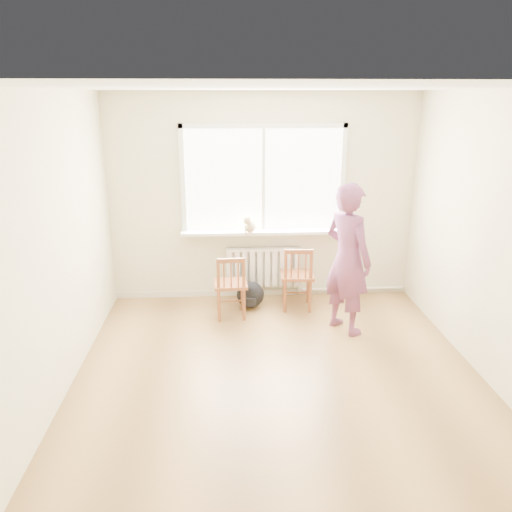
{
  "coord_description": "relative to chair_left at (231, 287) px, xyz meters",
  "views": [
    {
      "loc": [
        -0.48,
        -4.17,
        2.65
      ],
      "look_at": [
        -0.16,
        1.2,
        0.9
      ],
      "focal_mm": 35.0,
      "sensor_mm": 36.0,
      "label": 1
    }
  ],
  "objects": [
    {
      "name": "floor",
      "position": [
        0.45,
        -1.53,
        -0.41
      ],
      "size": [
        4.5,
        4.5,
        0.0
      ],
      "primitive_type": "plane",
      "color": "#A57943",
      "rests_on": "ground"
    },
    {
      "name": "ceiling",
      "position": [
        0.45,
        -1.53,
        2.29
      ],
      "size": [
        4.5,
        4.5,
        0.0
      ],
      "primitive_type": "plane",
      "rotation": [
        3.14,
        0.0,
        0.0
      ],
      "color": "white",
      "rests_on": "back_wall"
    },
    {
      "name": "back_wall",
      "position": [
        0.45,
        0.72,
        0.94
      ],
      "size": [
        4.0,
        0.01,
        2.7
      ],
      "primitive_type": "cube",
      "color": "beige",
      "rests_on": "ground"
    },
    {
      "name": "window",
      "position": [
        0.45,
        0.7,
        1.25
      ],
      "size": [
        2.12,
        0.05,
        1.42
      ],
      "color": "white",
      "rests_on": "back_wall"
    },
    {
      "name": "windowsill",
      "position": [
        0.45,
        0.61,
        0.52
      ],
      "size": [
        2.15,
        0.22,
        0.04
      ],
      "primitive_type": "cube",
      "color": "white",
      "rests_on": "back_wall"
    },
    {
      "name": "radiator",
      "position": [
        0.45,
        0.63,
        0.03
      ],
      "size": [
        1.0,
        0.12,
        0.55
      ],
      "color": "white",
      "rests_on": "back_wall"
    },
    {
      "name": "heating_pipe",
      "position": [
        1.7,
        0.66,
        -0.33
      ],
      "size": [
        1.4,
        0.04,
        0.04
      ],
      "primitive_type": "cylinder",
      "rotation": [
        0.0,
        1.57,
        0.0
      ],
      "color": "silver",
      "rests_on": "back_wall"
    },
    {
      "name": "baseboard",
      "position": [
        0.45,
        0.71,
        -0.37
      ],
      "size": [
        4.0,
        0.03,
        0.08
      ],
      "primitive_type": "cube",
      "color": "beige",
      "rests_on": "ground"
    },
    {
      "name": "chair_left",
      "position": [
        0.0,
        0.0,
        0.0
      ],
      "size": [
        0.42,
        0.4,
        0.81
      ],
      "rotation": [
        0.0,
        0.0,
        3.19
      ],
      "color": "brown",
      "rests_on": "floor"
    },
    {
      "name": "chair_right",
      "position": [
        0.85,
        0.21,
        0.02
      ],
      "size": [
        0.44,
        0.42,
        0.84
      ],
      "rotation": [
        0.0,
        0.0,
        3.08
      ],
      "color": "brown",
      "rests_on": "floor"
    },
    {
      "name": "person",
      "position": [
        1.33,
        -0.41,
        0.47
      ],
      "size": [
        0.7,
        0.76,
        1.75
      ],
      "primitive_type": "imported",
      "rotation": [
        0.0,
        0.0,
        2.16
      ],
      "color": "#C44165",
      "rests_on": "floor"
    },
    {
      "name": "cat",
      "position": [
        0.26,
        0.53,
        0.65
      ],
      "size": [
        0.24,
        0.37,
        0.26
      ],
      "rotation": [
        0.0,
        0.0,
        -0.33
      ],
      "color": "beige",
      "rests_on": "windowsill"
    },
    {
      "name": "backpack",
      "position": [
        0.25,
        0.29,
        -0.23
      ],
      "size": [
        0.41,
        0.35,
        0.35
      ],
      "primitive_type": "ellipsoid",
      "rotation": [
        0.0,
        0.0,
        -0.28
      ],
      "color": "black",
      "rests_on": "floor"
    }
  ]
}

